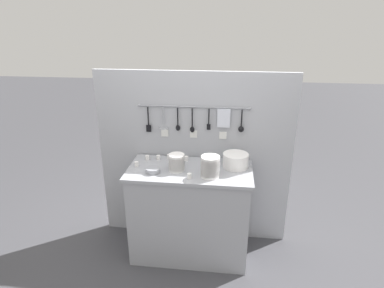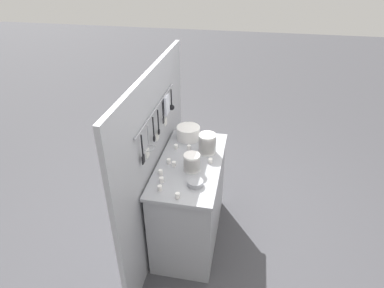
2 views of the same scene
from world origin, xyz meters
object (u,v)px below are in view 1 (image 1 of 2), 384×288
Objects in this scene: cup_edge_near at (158,158)px; cup_edge_far at (186,158)px; cup_back_right at (147,158)px; cup_centre at (169,157)px; cup_front_left at (137,164)px; bowl_stack_wide_centre at (210,167)px; cup_beside_plates at (213,166)px; plate_stack at (236,160)px; cup_by_caddy at (189,176)px; bowl_stack_nested_right at (177,162)px; steel_mixing_bowl at (153,170)px; cup_back_left at (213,160)px; cup_front_right at (182,161)px.

cup_edge_near is 0.28m from cup_edge_far.
cup_centre is at bearing 13.93° from cup_back_right.
bowl_stack_wide_centre is at bearing -10.52° from cup_front_left.
cup_back_right is at bearing 155.76° from bowl_stack_wide_centre.
bowl_stack_wide_centre reaches higher than cup_beside_plates.
plate_stack reaches higher than cup_front_left.
cup_edge_far and cup_centre have the same top height.
cup_by_caddy is at bearing -36.80° from cup_back_right.
cup_beside_plates is at bearing -26.87° from cup_edge_far.
steel_mixing_bowl is (-0.21, -0.07, -0.06)m from bowl_stack_nested_right.
cup_edge_far is (0.28, 0.01, 0.00)m from cup_edge_near.
cup_by_caddy is at bearing -47.19° from bowl_stack_nested_right.
cup_beside_plates is 1.00× the size of cup_edge_near.
bowl_stack_nested_right is at bearing 132.81° from cup_by_caddy.
bowl_stack_wide_centre is 4.15× the size of cup_beside_plates.
bowl_stack_nested_right is 0.39m from cup_front_left.
cup_edge_far is (-0.26, 0.13, 0.00)m from cup_beside_plates.
cup_back_left is at bearing -1.66° from cup_edge_far.
cup_centre is (-0.25, 0.40, 0.00)m from cup_by_caddy.
cup_edge_far is at bearing 101.86° from cup_by_caddy.
bowl_stack_nested_right is at bearing 164.21° from bowl_stack_wide_centre.
cup_edge_near is at bearing 150.32° from bowl_stack_wide_centre.
cup_beside_plates is 0.47m from cup_centre.
bowl_stack_nested_right is 0.55m from plate_stack.
cup_front_right is (-0.11, 0.31, 0.00)m from cup_by_caddy.
bowl_stack_nested_right is 0.18m from cup_front_right.
cup_centre is (0.27, 0.21, 0.00)m from cup_front_left.
cup_by_caddy reaches higher than steel_mixing_bowl.
cup_back_left and cup_back_right have the same top height.
cup_centre is at bearing 19.78° from cup_edge_near.
cup_edge_far is 1.00× the size of cup_front_left.
cup_front_right is at bearing 81.60° from bowl_stack_nested_right.
cup_by_caddy is 0.58m from cup_back_right.
bowl_stack_wide_centre reaches higher than steel_mixing_bowl.
steel_mixing_bowl is 2.84× the size of cup_centre.
cup_edge_far is at bearing 47.98° from steel_mixing_bowl.
bowl_stack_nested_right is 0.39m from cup_back_right.
cup_beside_plates is at bearing -166.95° from plate_stack.
plate_stack reaches higher than cup_back_right.
cup_front_right is (-0.29, -0.05, 0.00)m from cup_back_left.
bowl_stack_nested_right is at bearing -164.42° from cup_beside_plates.
bowl_stack_nested_right reaches higher than plate_stack.
cup_edge_near is at bearing -179.74° from cup_back_left.
plate_stack reaches higher than cup_front_right.
cup_back_right is 1.00× the size of cup_front_right.
cup_beside_plates is 0.30m from cup_by_caddy.
cup_front_left is at bearing 148.49° from steel_mixing_bowl.
cup_beside_plates and cup_edge_near have the same top height.
cup_back_left is at bearing 34.64° from bowl_stack_nested_right.
cup_edge_near is (-0.22, 0.21, -0.06)m from bowl_stack_nested_right.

